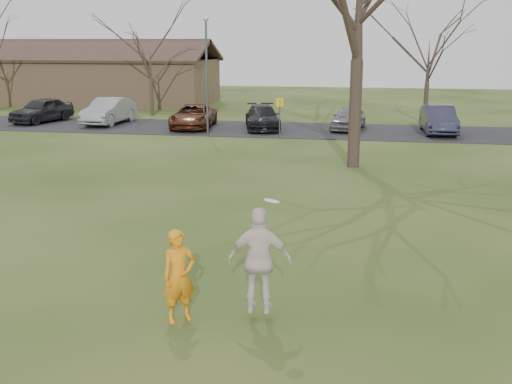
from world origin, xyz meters
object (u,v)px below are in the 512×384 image
car_1 (109,111)px  catching_play (260,261)px  car_4 (349,118)px  building (89,79)px  car_2 (193,116)px  player_defender (179,276)px  lamp_post (206,60)px  car_3 (262,117)px  car_0 (42,110)px  car_5 (439,120)px

car_1 → catching_play: (13.65, -25.03, 0.31)m
car_4 → building: size_ratio=0.19×
car_1 → building: building is taller
car_2 → building: size_ratio=0.23×
player_defender → lamp_post: 23.13m
car_4 → car_3: bearing=-165.7°
car_1 → car_0: bearing=-177.8°
car_1 → car_3: (9.54, -0.59, -0.12)m
car_5 → car_2: bearing=178.7°
car_0 → car_1: size_ratio=0.93×
car_2 → car_5: car_5 is taller
car_1 → catching_play: bearing=-58.7°
catching_play → car_4: bearing=88.3°
building → lamp_post: lamp_post is taller
car_4 → car_5: size_ratio=0.87×
car_2 → car_4: 8.92m
car_2 → car_4: size_ratio=1.22×
car_3 → car_0: bearing=164.5°
car_1 → car_5: bearing=1.0°
player_defender → car_0: player_defender is taller
car_1 → car_2: size_ratio=0.99×
car_2 → car_3: size_ratio=1.05×
car_0 → car_4: bearing=12.8°
car_2 → car_3: car_2 is taller
car_0 → car_5: 23.72m
car_2 → car_1: bearing=165.7°
car_3 → building: 21.18m
car_4 → lamp_post: bearing=-150.6°
car_1 → building: (-7.06, 12.50, 1.11)m
lamp_post → car_3: bearing=42.8°
car_4 → lamp_post: 8.67m
player_defender → catching_play: (1.41, 0.27, 0.28)m
car_2 → lamp_post: 4.18m
car_0 → car_1: car_1 is taller
car_3 → catching_play: (4.11, -24.43, 0.43)m
player_defender → catching_play: bearing=-27.2°
car_0 → car_5: bearing=11.5°
player_defender → lamp_post: size_ratio=0.27×
car_2 → building: 18.35m
car_2 → car_3: (4.02, 0.22, -0.00)m
car_1 → car_5: car_1 is taller
building → car_1: bearing=-60.5°
car_2 → car_5: size_ratio=1.06×
car_1 → building: size_ratio=0.23×
player_defender → building: building is taller
car_3 → player_defender: bearing=-96.7°
car_2 → catching_play: (8.13, -24.21, 0.42)m
catching_play → car_5: bearing=77.1°
car_4 → building: 24.88m
car_0 → catching_play: bearing=-41.2°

